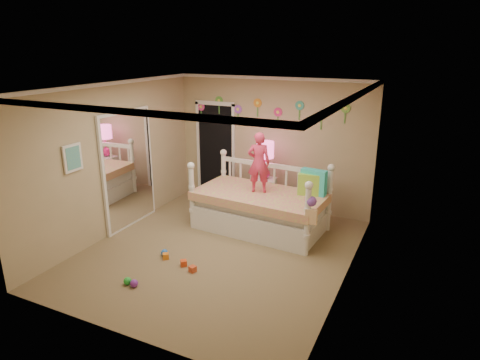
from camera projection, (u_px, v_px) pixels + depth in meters
The scene contains 18 objects.
floor at pixel (218, 252), 6.73m from camera, with size 4.00×4.50×0.01m, color #7F684C.
ceiling at pixel (215, 87), 5.93m from camera, with size 4.00×4.50×0.01m, color white.
back_wall at pixel (271, 144), 8.26m from camera, with size 4.00×0.01×2.60m, color tan.
left_wall at pixel (114, 160), 7.15m from camera, with size 0.01×4.50×2.60m, color tan.
right_wall at pixel (351, 194), 5.51m from camera, with size 0.01×4.50×2.60m, color tan.
crown_molding at pixel (215, 89), 5.94m from camera, with size 4.00×4.50×0.06m, color white, non-canonical shape.
daybed at pixel (260, 196), 7.39m from camera, with size 2.30×1.24×1.25m, color white, non-canonical shape.
pillow_turquoise at pixel (314, 182), 7.21m from camera, with size 0.44×0.15×0.44m, color #25B9B2.
pillow_lime at pixel (309, 185), 7.19m from camera, with size 0.39×0.15×0.37m, color #9FDE43.
child at pixel (259, 163), 7.23m from camera, with size 0.39×0.26×1.07m, color #E3335C.
nightstand at pixel (264, 196), 8.18m from camera, with size 0.43×0.33×0.71m, color white.
table_lamp at pixel (265, 154), 7.92m from camera, with size 0.33×0.33×0.72m.
closet_doorway at pixel (216, 151), 8.84m from camera, with size 0.90×0.04×2.07m, color black.
flower_decals at pixel (268, 111), 8.09m from camera, with size 3.40×0.02×0.50m, color #B2668C, non-canonical shape.
mirror_closet at pixel (129, 169), 7.46m from camera, with size 0.07×1.30×2.10m, color white.
wall_picture at pixel (73, 158), 6.28m from camera, with size 0.05×0.34×0.42m, color white.
hanging_bag at pixel (311, 211), 6.37m from camera, with size 0.20×0.16×0.36m, color beige, non-canonical shape.
toy_scatter at pixel (170, 269), 6.11m from camera, with size 0.80×1.30×0.11m, color #996666, non-canonical shape.
Camera 1 is at (2.92, -5.31, 3.17)m, focal length 31.39 mm.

